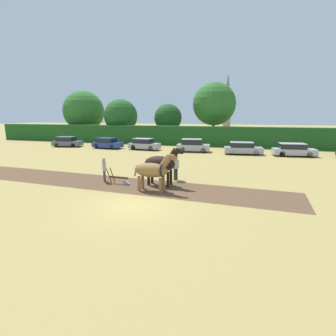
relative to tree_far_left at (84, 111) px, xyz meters
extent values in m
plane|color=#998447|center=(24.51, -31.73, -5.19)|extent=(240.00, 240.00, 0.00)
cube|color=brown|center=(20.73, -28.06, -5.19)|extent=(24.95, 4.75, 0.01)
cube|color=#1E511E|center=(24.51, -4.49, -3.76)|extent=(75.87, 1.85, 2.86)
cylinder|color=#423323|center=(0.00, 0.00, -3.62)|extent=(0.44, 0.44, 3.13)
sphere|color=#2D6628|center=(0.00, 0.00, 0.01)|extent=(7.50, 7.50, 7.50)
cylinder|color=#423323|center=(8.56, -1.73, -3.81)|extent=(0.44, 0.44, 2.75)
sphere|color=#235623|center=(8.56, -1.73, -0.86)|extent=(5.73, 5.73, 5.73)
cylinder|color=#4C3823|center=(16.61, -0.28, -3.81)|extent=(0.44, 0.44, 2.76)
sphere|color=#1E4C1E|center=(16.61, -0.28, -1.16)|extent=(4.64, 4.64, 4.64)
cylinder|color=brown|center=(24.28, -0.15, -3.01)|extent=(0.44, 0.44, 4.35)
sphere|color=#2D6628|center=(24.28, -0.15, 1.04)|extent=(6.81, 6.81, 6.81)
cylinder|color=gray|center=(23.72, 30.59, -1.78)|extent=(2.12, 2.12, 6.81)
cone|color=slate|center=(23.72, 30.59, 5.79)|extent=(2.33, 2.33, 8.33)
ellipsoid|color=brown|center=(24.42, -28.93, -3.92)|extent=(2.16, 1.00, 0.86)
cylinder|color=brown|center=(25.12, -28.71, -4.74)|extent=(0.18, 0.18, 0.89)
cylinder|color=brown|center=(25.10, -29.21, -4.74)|extent=(0.18, 0.18, 0.89)
cylinder|color=brown|center=(23.75, -28.65, -4.74)|extent=(0.18, 0.18, 0.89)
cylinder|color=brown|center=(23.72, -29.15, -4.74)|extent=(0.18, 0.18, 0.89)
cylinder|color=brown|center=(25.32, -28.97, -3.40)|extent=(0.85, 0.44, 0.95)
ellipsoid|color=brown|center=(25.77, -28.99, -3.08)|extent=(0.69, 0.29, 0.54)
cube|color=gray|center=(25.52, -28.98, -3.22)|extent=(0.46, 0.10, 0.61)
cylinder|color=gray|center=(23.42, -28.88, -4.01)|extent=(0.30, 0.13, 0.71)
torus|color=black|center=(25.16, -28.96, -3.85)|extent=(0.15, 0.88, 0.88)
ellipsoid|color=black|center=(24.48, -27.53, -3.77)|extent=(2.10, 1.13, 0.98)
cylinder|color=black|center=(25.17, -27.27, -4.70)|extent=(0.18, 0.18, 0.98)
cylinder|color=black|center=(25.14, -27.84, -4.70)|extent=(0.18, 0.18, 0.98)
cylinder|color=black|center=(23.83, -27.21, -4.70)|extent=(0.18, 0.18, 0.98)
cylinder|color=black|center=(23.80, -27.78, -4.70)|extent=(0.18, 0.18, 0.98)
cylinder|color=black|center=(25.36, -27.57, -3.22)|extent=(0.92, 0.51, 1.00)
ellipsoid|color=black|center=(25.82, -27.59, -2.89)|extent=(0.69, 0.29, 0.54)
cube|color=black|center=(25.56, -27.58, -3.01)|extent=(0.46, 0.10, 0.62)
cylinder|color=black|center=(23.51, -27.48, -3.87)|extent=(0.30, 0.13, 0.71)
torus|color=black|center=(25.20, -27.56, -3.69)|extent=(0.15, 0.99, 0.99)
cube|color=#4C331E|center=(21.82, -28.11, -4.74)|extent=(1.35, 0.16, 0.12)
cube|color=#939399|center=(22.36, -28.13, -5.09)|extent=(0.49, 0.22, 0.39)
cylinder|color=#4C331E|center=(21.22, -27.88, -4.64)|extent=(0.40, 0.08, 0.96)
cylinder|color=#4C331E|center=(21.20, -28.28, -4.64)|extent=(0.40, 0.08, 0.96)
cylinder|color=#4C4C4C|center=(20.50, -27.72, -4.79)|extent=(0.14, 0.14, 0.79)
cylinder|color=#4C4C4C|center=(20.63, -27.88, -4.79)|extent=(0.14, 0.14, 0.79)
cube|color=#B7B7BC|center=(20.56, -27.80, -4.12)|extent=(0.44, 0.49, 0.56)
sphere|color=tan|center=(20.56, -27.80, -3.73)|extent=(0.21, 0.21, 0.21)
cylinder|color=#B7B7BC|center=(20.39, -27.58, -4.14)|extent=(0.09, 0.09, 0.53)
cylinder|color=#B7B7BC|center=(20.73, -28.01, -4.14)|extent=(0.09, 0.09, 0.53)
cylinder|color=tan|center=(20.56, -27.80, -3.66)|extent=(0.41, 0.41, 0.02)
cylinder|color=tan|center=(20.56, -27.80, -3.61)|extent=(0.20, 0.20, 0.10)
cylinder|color=#38332D|center=(25.16, -25.83, -4.77)|extent=(0.14, 0.14, 0.84)
cylinder|color=#38332D|center=(25.08, -26.04, -4.77)|extent=(0.14, 0.14, 0.84)
cube|color=#B7B7BC|center=(25.12, -25.94, -4.06)|extent=(0.37, 0.53, 0.59)
sphere|color=tan|center=(25.12, -25.94, -3.64)|extent=(0.23, 0.23, 0.23)
cylinder|color=#B7B7BC|center=(25.23, -25.67, -4.08)|extent=(0.09, 0.09, 0.56)
cylinder|color=#B7B7BC|center=(25.01, -26.20, -4.08)|extent=(0.09, 0.09, 0.56)
cylinder|color=#665B4C|center=(25.12, -25.94, -3.57)|extent=(0.43, 0.43, 0.02)
cylinder|color=#665B4C|center=(25.12, -25.94, -3.52)|extent=(0.22, 0.22, 0.10)
cube|color=#565B66|center=(4.83, -11.38, -4.69)|extent=(4.27, 2.47, 0.67)
cube|color=black|center=(4.63, -11.41, -4.08)|extent=(2.65, 2.01, 0.55)
cube|color=#565B66|center=(4.63, -11.41, -3.77)|extent=(2.65, 2.01, 0.06)
cylinder|color=black|center=(5.92, -10.39, -4.88)|extent=(0.64, 0.32, 0.61)
cylinder|color=black|center=(6.19, -11.94, -4.88)|extent=(0.64, 0.32, 0.61)
cylinder|color=black|center=(3.47, -10.82, -4.88)|extent=(0.64, 0.32, 0.61)
cylinder|color=black|center=(3.74, -12.37, -4.88)|extent=(0.64, 0.32, 0.61)
cube|color=navy|center=(11.43, -11.47, -4.68)|extent=(4.18, 2.21, 0.66)
cube|color=black|center=(11.23, -11.45, -4.08)|extent=(2.56, 1.88, 0.54)
cube|color=navy|center=(11.23, -11.45, -3.78)|extent=(2.56, 1.88, 0.06)
cylinder|color=black|center=(12.74, -10.79, -4.86)|extent=(0.68, 0.28, 0.66)
cylinder|color=black|center=(12.59, -12.39, -4.86)|extent=(0.68, 0.28, 0.66)
cylinder|color=black|center=(10.26, -10.55, -4.86)|extent=(0.68, 0.28, 0.66)
cylinder|color=black|center=(10.11, -12.15, -4.86)|extent=(0.68, 0.28, 0.66)
cube|color=#9E9EA8|center=(16.80, -11.32, -4.66)|extent=(4.12, 2.02, 0.69)
cube|color=black|center=(16.60, -11.30, -4.04)|extent=(2.51, 1.74, 0.56)
cube|color=#9E9EA8|center=(16.60, -11.30, -3.73)|extent=(2.51, 1.74, 0.06)
cylinder|color=black|center=(18.09, -10.63, -4.85)|extent=(0.69, 0.27, 0.68)
cylinder|color=black|center=(17.99, -12.17, -4.85)|extent=(0.69, 0.27, 0.68)
cylinder|color=black|center=(15.61, -10.47, -4.85)|extent=(0.69, 0.27, 0.68)
cylinder|color=black|center=(15.50, -12.00, -4.85)|extent=(0.69, 0.27, 0.68)
cube|color=#A8A8B2|center=(23.34, -11.36, -4.64)|extent=(4.22, 2.28, 0.74)
cube|color=black|center=(23.14, -11.38, -3.96)|extent=(2.60, 1.88, 0.62)
cube|color=#A8A8B2|center=(23.14, -11.38, -3.62)|extent=(2.60, 1.88, 0.06)
cylinder|color=black|center=(24.47, -10.43, -4.87)|extent=(0.67, 0.31, 0.64)
cylinder|color=black|center=(24.68, -11.94, -4.87)|extent=(0.67, 0.31, 0.64)
cylinder|color=black|center=(22.00, -10.77, -4.87)|extent=(0.67, 0.31, 0.64)
cylinder|color=black|center=(22.20, -12.28, -4.87)|extent=(0.67, 0.31, 0.64)
cube|color=#9E9EA8|center=(29.33, -11.75, -4.68)|extent=(4.48, 2.33, 0.65)
cube|color=black|center=(29.12, -11.78, -4.09)|extent=(2.76, 1.92, 0.53)
cube|color=#9E9EA8|center=(29.12, -11.78, -3.79)|extent=(2.76, 1.92, 0.06)
cylinder|color=black|center=(30.54, -10.80, -4.86)|extent=(0.69, 0.31, 0.66)
cylinder|color=black|center=(30.75, -12.34, -4.86)|extent=(0.69, 0.31, 0.66)
cylinder|color=black|center=(27.91, -11.16, -4.86)|extent=(0.69, 0.31, 0.66)
cylinder|color=black|center=(28.12, -12.69, -4.86)|extent=(0.69, 0.31, 0.66)
cube|color=#A8A8B2|center=(34.76, -11.47, -4.69)|extent=(4.64, 2.30, 0.65)
cube|color=black|center=(34.54, -11.50, -4.10)|extent=(2.84, 1.93, 0.54)
cube|color=#A8A8B2|center=(34.54, -11.50, -3.80)|extent=(2.84, 1.93, 0.06)
cylinder|color=black|center=(36.05, -10.52, -4.89)|extent=(0.63, 0.28, 0.61)
cylinder|color=black|center=(36.22, -12.13, -4.89)|extent=(0.63, 0.28, 0.61)
cylinder|color=black|center=(33.30, -10.82, -4.89)|extent=(0.63, 0.28, 0.61)
cylinder|color=black|center=(33.47, -12.42, -4.89)|extent=(0.63, 0.28, 0.61)
camera|label=1|loc=(29.89, -43.21, -0.70)|focal=28.00mm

